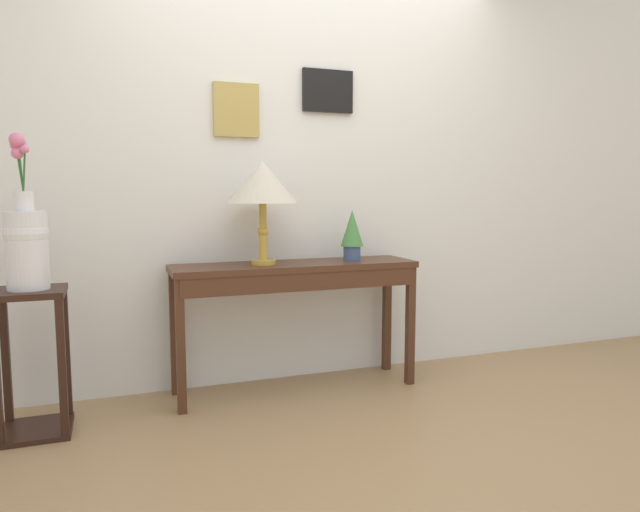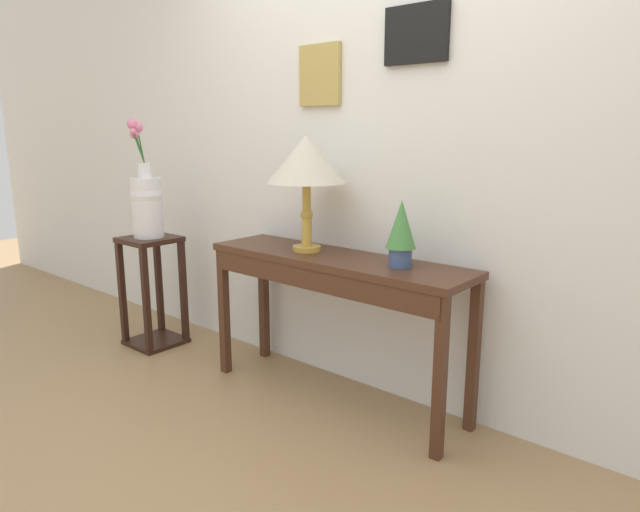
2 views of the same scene
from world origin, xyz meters
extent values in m
cube|color=#9E7A51|center=(0.00, 0.00, 0.00)|extent=(12.00, 12.00, 0.01)
cube|color=silver|center=(0.00, 1.30, 1.40)|extent=(9.00, 0.10, 2.80)
cube|color=tan|center=(-0.42, 1.24, 1.61)|extent=(0.26, 0.02, 0.30)
cube|color=#B04F82|center=(-0.42, 1.23, 1.61)|extent=(0.21, 0.01, 0.24)
cube|color=black|center=(0.14, 1.24, 1.75)|extent=(0.32, 0.02, 0.25)
cube|color=#C47A51|center=(0.14, 1.23, 1.75)|extent=(0.25, 0.01, 0.20)
cube|color=#472819|center=(-0.14, 1.03, 0.73)|extent=(1.40, 0.37, 0.03)
cube|color=#472819|center=(-0.14, 0.86, 0.66)|extent=(1.33, 0.03, 0.10)
cube|color=#472819|center=(-0.81, 0.87, 0.35)|extent=(0.04, 0.04, 0.71)
cube|color=#472819|center=(0.53, 0.87, 0.35)|extent=(0.04, 0.04, 0.71)
cube|color=#472819|center=(-0.81, 1.18, 0.35)|extent=(0.04, 0.04, 0.71)
cube|color=#472819|center=(0.53, 1.18, 0.35)|extent=(0.04, 0.04, 0.71)
cylinder|color=gold|center=(-0.32, 1.03, 0.76)|extent=(0.14, 0.14, 0.02)
cylinder|color=gold|center=(-0.32, 1.03, 0.85)|extent=(0.05, 0.05, 0.16)
sphere|color=gold|center=(-0.32, 1.03, 0.93)|extent=(0.06, 0.06, 0.06)
cylinder|color=gold|center=(-0.32, 1.03, 1.01)|extent=(0.04, 0.04, 0.16)
cone|color=beige|center=(-0.32, 1.03, 1.20)|extent=(0.39, 0.39, 0.23)
cylinder|color=#3D5684|center=(0.22, 1.04, 0.79)|extent=(0.10, 0.10, 0.09)
cone|color=#478442|center=(0.22, 1.04, 0.94)|extent=(0.13, 0.13, 0.21)
cube|color=black|center=(-1.49, 0.87, 0.68)|extent=(0.31, 0.31, 0.03)
cube|color=black|center=(-1.49, 0.87, 0.01)|extent=(0.31, 0.31, 0.03)
cube|color=black|center=(-1.35, 0.73, 0.35)|extent=(0.04, 0.03, 0.64)
cube|color=black|center=(-1.62, 1.00, 0.35)|extent=(0.04, 0.04, 0.64)
cube|color=black|center=(-1.35, 1.00, 0.35)|extent=(0.04, 0.04, 0.64)
cylinder|color=silver|center=(-1.49, 0.87, 0.88)|extent=(0.18, 0.18, 0.36)
sphere|color=silver|center=(-1.49, 0.87, 0.96)|extent=(0.19, 0.19, 0.19)
cylinder|color=silver|center=(-1.49, 0.87, 1.10)|extent=(0.08, 0.08, 0.09)
cylinder|color=#2D662D|center=(-1.49, 0.84, 1.26)|extent=(0.02, 0.06, 0.23)
sphere|color=pink|center=(-1.49, 0.81, 1.37)|extent=(0.07, 0.07, 0.07)
cylinder|color=#2D662D|center=(-1.49, 0.84, 1.23)|extent=(0.02, 0.06, 0.17)
sphere|color=pink|center=(-1.50, 0.82, 1.32)|extent=(0.05, 0.05, 0.05)
cylinder|color=#2D662D|center=(-1.47, 0.83, 1.24)|extent=(0.03, 0.09, 0.19)
sphere|color=pink|center=(-1.46, 0.79, 1.33)|extent=(0.04, 0.04, 0.04)
cylinder|color=#2D662D|center=(-1.49, 0.85, 1.25)|extent=(0.02, 0.04, 0.21)
sphere|color=pink|center=(-1.49, 0.84, 1.36)|extent=(0.07, 0.07, 0.07)
camera|label=1|loc=(-1.12, -2.04, 1.14)|focal=31.92mm
camera|label=2|loc=(1.53, -1.05, 1.33)|focal=31.62mm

